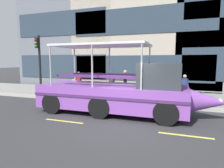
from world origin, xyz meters
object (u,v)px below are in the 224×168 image
traffic_light_pole (39,59)px  pedestrian_mid_left (125,81)px  duck_tour_boat (122,92)px  pedestrian_mid_right (113,82)px  pedestrian_near_bow (184,85)px  pedestrian_near_stern (79,81)px

traffic_light_pole → pedestrian_mid_left: bearing=3.7°
duck_tour_boat → pedestrian_mid_right: (-1.56, 3.21, 0.05)m
pedestrian_near_bow → pedestrian_mid_left: size_ratio=0.86×
traffic_light_pole → pedestrian_near_stern: 3.38m
traffic_light_pole → pedestrian_mid_right: (5.45, 0.55, -1.61)m
duck_tour_boat → pedestrian_near_stern: 5.12m
traffic_light_pole → pedestrian_mid_left: size_ratio=2.35×
pedestrian_near_stern → duck_tour_boat: bearing=-37.6°
pedestrian_mid_left → pedestrian_mid_right: (-0.91, 0.13, -0.15)m
traffic_light_pole → pedestrian_near_bow: (9.97, 0.89, -1.60)m
pedestrian_near_stern → traffic_light_pole: bearing=-171.2°
traffic_light_pole → pedestrian_mid_right: size_ratio=2.73×
duck_tour_boat → pedestrian_near_bow: size_ratio=5.75×
pedestrian_near_bow → pedestrian_mid_left: (-3.60, -0.48, 0.15)m
duck_tour_boat → pedestrian_mid_left: duck_tour_boat is taller
pedestrian_near_bow → pedestrian_mid_right: 4.52m
pedestrian_mid_left → pedestrian_near_stern: size_ratio=1.11×
pedestrian_mid_left → pedestrian_near_stern: bearing=179.2°
pedestrian_near_bow → pedestrian_near_stern: size_ratio=0.96×
pedestrian_mid_left → traffic_light_pole: bearing=-176.3°
duck_tour_boat → pedestrian_mid_left: (-0.65, 3.07, 0.20)m
traffic_light_pole → duck_tour_boat: size_ratio=0.47×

